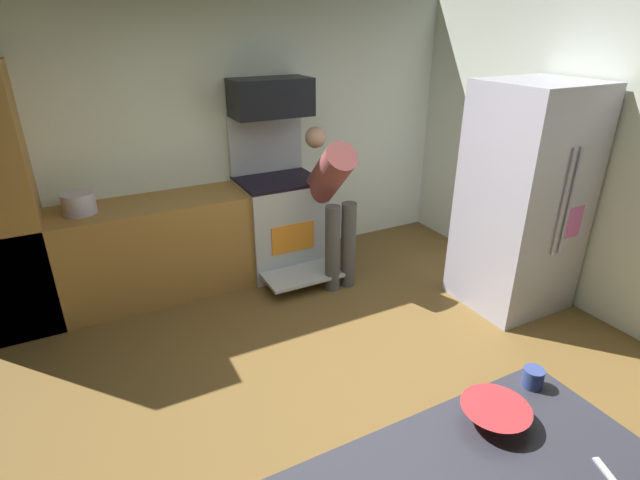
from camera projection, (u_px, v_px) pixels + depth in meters
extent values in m
cube|color=brown|center=(336.00, 397.00, 3.34)|extent=(5.20, 4.80, 0.02)
cube|color=silver|center=(219.00, 140.00, 4.69)|extent=(5.20, 0.12, 2.60)
cube|color=silver|center=(616.00, 165.00, 3.87)|extent=(0.12, 4.80, 2.60)
cube|color=#A07136|center=(142.00, 252.00, 4.37)|extent=(2.40, 0.60, 0.90)
cube|color=#B5BCC3|center=(280.00, 225.00, 4.91)|extent=(0.76, 0.64, 0.92)
cube|color=black|center=(278.00, 180.00, 4.72)|extent=(0.76, 0.64, 0.03)
cube|color=#B5BCC3|center=(265.00, 143.00, 4.82)|extent=(0.76, 0.06, 0.58)
cube|color=orange|center=(293.00, 238.00, 4.65)|extent=(0.44, 0.01, 0.28)
cube|color=#B5BCC3|center=(302.00, 275.00, 4.63)|extent=(0.72, 0.39, 0.03)
cube|color=black|center=(271.00, 97.00, 4.48)|extent=(0.74, 0.38, 0.34)
cube|color=#B5B2C8|center=(523.00, 200.00, 4.11)|extent=(0.83, 0.78, 1.93)
cylinder|color=#B5B2C8|center=(563.00, 204.00, 3.73)|extent=(0.02, 0.02, 0.87)
cylinder|color=#B5B2C8|center=(570.00, 202.00, 3.77)|extent=(0.02, 0.02, 0.87)
cube|color=#D35EB2|center=(573.00, 223.00, 3.90)|extent=(0.20, 0.01, 0.26)
cylinder|color=#4B4B4B|center=(332.00, 249.00, 4.50)|extent=(0.14, 0.14, 0.84)
cylinder|color=#4B4B4B|center=(348.00, 245.00, 4.57)|extent=(0.14, 0.14, 0.84)
cylinder|color=#954949|center=(329.00, 174.00, 4.46)|extent=(0.30, 0.67, 0.66)
sphere|color=tan|center=(316.00, 137.00, 4.56)|extent=(0.20, 0.20, 0.20)
cone|color=red|center=(495.00, 414.00, 1.91)|extent=(0.27, 0.27, 0.07)
cylinder|color=#374689|center=(533.00, 377.00, 2.10)|extent=(0.09, 0.09, 0.09)
cylinder|color=#BCB1C5|center=(79.00, 203.00, 3.97)|extent=(0.26, 0.26, 0.18)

